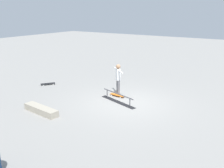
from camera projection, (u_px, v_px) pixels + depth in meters
The scene contains 6 objects.
ground_plane at pixel (127, 103), 11.72m from camera, with size 60.00×60.00×0.00m, color gray.
grind_rail at pixel (118, 98), 11.75m from camera, with size 2.15×0.89×0.43m.
skate_ledge at pixel (41, 110), 10.53m from camera, with size 1.81×0.41×0.27m, color #B2A893.
skater_main at pixel (118, 78), 12.44m from camera, with size 1.03×0.88×1.60m.
skateboard_main at pixel (117, 95), 12.55m from camera, with size 0.81×0.31×0.09m.
loose_skateboard_black at pixel (48, 84), 14.50m from camera, with size 0.62×0.77×0.09m.
Camera 1 is at (-5.45, 9.58, 4.12)m, focal length 40.73 mm.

